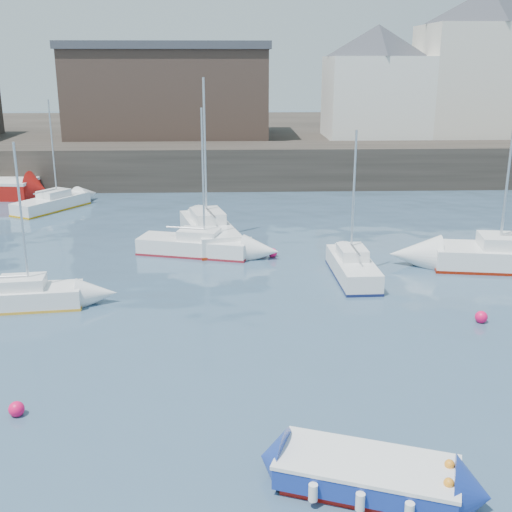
{
  "coord_description": "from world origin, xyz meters",
  "views": [
    {
      "loc": [
        -0.95,
        -12.42,
        8.97
      ],
      "look_at": [
        0.0,
        12.0,
        1.5
      ],
      "focal_mm": 45.0,
      "sensor_mm": 36.0,
      "label": 1
    }
  ],
  "objects_px": {
    "blue_dinghy": "(367,474)",
    "sailboat_h": "(52,203)",
    "buoy_near": "(17,415)",
    "sailboat_b": "(195,245)",
    "sailboat_f": "(209,231)",
    "sailboat_a": "(18,297)",
    "buoy_mid": "(481,322)",
    "buoy_far": "(273,257)",
    "sailboat_c": "(353,267)"
  },
  "relations": [
    {
      "from": "blue_dinghy",
      "to": "sailboat_h",
      "type": "height_order",
      "value": "sailboat_h"
    },
    {
      "from": "sailboat_h",
      "to": "buoy_near",
      "type": "bearing_deg",
      "value": -77.32
    },
    {
      "from": "blue_dinghy",
      "to": "sailboat_b",
      "type": "bearing_deg",
      "value": 104.5
    },
    {
      "from": "sailboat_f",
      "to": "sailboat_h",
      "type": "relative_size",
      "value": 1.22
    },
    {
      "from": "sailboat_h",
      "to": "sailboat_a",
      "type": "bearing_deg",
      "value": -79.35
    },
    {
      "from": "sailboat_h",
      "to": "buoy_mid",
      "type": "bearing_deg",
      "value": -43.17
    },
    {
      "from": "sailboat_f",
      "to": "buoy_near",
      "type": "distance_m",
      "value": 17.4
    },
    {
      "from": "sailboat_b",
      "to": "sailboat_h",
      "type": "distance_m",
      "value": 13.79
    },
    {
      "from": "sailboat_b",
      "to": "sailboat_h",
      "type": "xyz_separation_m",
      "value": [
        -9.46,
        10.03,
        -0.01
      ]
    },
    {
      "from": "buoy_far",
      "to": "buoy_near",
      "type": "bearing_deg",
      "value": -118.64
    },
    {
      "from": "sailboat_h",
      "to": "buoy_far",
      "type": "relative_size",
      "value": 15.33
    },
    {
      "from": "buoy_near",
      "to": "buoy_mid",
      "type": "distance_m",
      "value": 15.67
    },
    {
      "from": "sailboat_a",
      "to": "sailboat_b",
      "type": "height_order",
      "value": "sailboat_b"
    },
    {
      "from": "buoy_far",
      "to": "buoy_mid",
      "type": "bearing_deg",
      "value": -49.99
    },
    {
      "from": "blue_dinghy",
      "to": "buoy_far",
      "type": "bearing_deg",
      "value": 93.05
    },
    {
      "from": "blue_dinghy",
      "to": "buoy_near",
      "type": "bearing_deg",
      "value": 158.32
    },
    {
      "from": "buoy_near",
      "to": "buoy_mid",
      "type": "relative_size",
      "value": 0.94
    },
    {
      "from": "blue_dinghy",
      "to": "sailboat_c",
      "type": "height_order",
      "value": "sailboat_c"
    },
    {
      "from": "buoy_near",
      "to": "buoy_far",
      "type": "relative_size",
      "value": 0.95
    },
    {
      "from": "buoy_near",
      "to": "blue_dinghy",
      "type": "bearing_deg",
      "value": -21.68
    },
    {
      "from": "sailboat_a",
      "to": "sailboat_f",
      "type": "xyz_separation_m",
      "value": [
        6.93,
        8.97,
        0.14
      ]
    },
    {
      "from": "sailboat_h",
      "to": "buoy_near",
      "type": "relative_size",
      "value": 16.19
    },
    {
      "from": "sailboat_c",
      "to": "buoy_far",
      "type": "distance_m",
      "value": 4.58
    },
    {
      "from": "sailboat_f",
      "to": "buoy_mid",
      "type": "relative_size",
      "value": 18.52
    },
    {
      "from": "sailboat_a",
      "to": "sailboat_f",
      "type": "height_order",
      "value": "sailboat_f"
    },
    {
      "from": "blue_dinghy",
      "to": "sailboat_b",
      "type": "xyz_separation_m",
      "value": [
        -4.65,
        17.99,
        0.04
      ]
    },
    {
      "from": "sailboat_h",
      "to": "sailboat_b",
      "type": "bearing_deg",
      "value": -46.68
    },
    {
      "from": "blue_dinghy",
      "to": "sailboat_a",
      "type": "bearing_deg",
      "value": 134.28
    },
    {
      "from": "sailboat_h",
      "to": "sailboat_f",
      "type": "bearing_deg",
      "value": -37.8
    },
    {
      "from": "sailboat_a",
      "to": "buoy_mid",
      "type": "relative_size",
      "value": 14.08
    },
    {
      "from": "blue_dinghy",
      "to": "sailboat_a",
      "type": "relative_size",
      "value": 0.68
    },
    {
      "from": "sailboat_c",
      "to": "sailboat_f",
      "type": "xyz_separation_m",
      "value": [
        -6.34,
        5.99,
        0.1
      ]
    },
    {
      "from": "blue_dinghy",
      "to": "buoy_near",
      "type": "distance_m",
      "value": 9.24
    },
    {
      "from": "sailboat_h",
      "to": "blue_dinghy",
      "type": "bearing_deg",
      "value": -63.27
    },
    {
      "from": "sailboat_a",
      "to": "sailboat_c",
      "type": "relative_size",
      "value": 1.0
    },
    {
      "from": "sailboat_c",
      "to": "buoy_near",
      "type": "distance_m",
      "value": 15.34
    },
    {
      "from": "buoy_mid",
      "to": "sailboat_a",
      "type": "bearing_deg",
      "value": 172.97
    },
    {
      "from": "blue_dinghy",
      "to": "buoy_mid",
      "type": "relative_size",
      "value": 9.54
    },
    {
      "from": "blue_dinghy",
      "to": "buoy_far",
      "type": "xyz_separation_m",
      "value": [
        -0.93,
        17.41,
        -0.41
      ]
    },
    {
      "from": "sailboat_a",
      "to": "sailboat_f",
      "type": "bearing_deg",
      "value": 52.32
    },
    {
      "from": "blue_dinghy",
      "to": "sailboat_h",
      "type": "xyz_separation_m",
      "value": [
        -14.11,
        28.02,
        0.03
      ]
    },
    {
      "from": "sailboat_c",
      "to": "buoy_far",
      "type": "height_order",
      "value": "sailboat_c"
    },
    {
      "from": "sailboat_f",
      "to": "buoy_far",
      "type": "bearing_deg",
      "value": -41.96
    },
    {
      "from": "sailboat_b",
      "to": "sailboat_c",
      "type": "height_order",
      "value": "sailboat_b"
    },
    {
      "from": "sailboat_f",
      "to": "sailboat_h",
      "type": "xyz_separation_m",
      "value": [
        -10.08,
        7.82,
        -0.14
      ]
    },
    {
      "from": "sailboat_b",
      "to": "buoy_near",
      "type": "height_order",
      "value": "sailboat_b"
    },
    {
      "from": "sailboat_h",
      "to": "buoy_far",
      "type": "xyz_separation_m",
      "value": [
        13.18,
        -10.61,
        -0.44
      ]
    },
    {
      "from": "sailboat_f",
      "to": "buoy_far",
      "type": "distance_m",
      "value": 4.21
    },
    {
      "from": "sailboat_c",
      "to": "buoy_far",
      "type": "bearing_deg",
      "value": 135.34
    },
    {
      "from": "sailboat_f",
      "to": "sailboat_a",
      "type": "bearing_deg",
      "value": -127.68
    }
  ]
}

